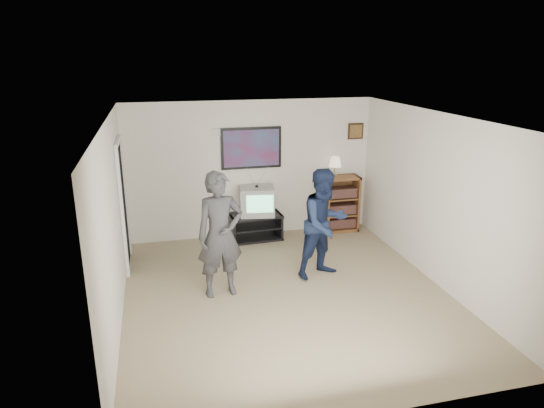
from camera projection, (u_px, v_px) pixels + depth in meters
name	position (u px, v px, depth m)	size (l,w,h in m)	color
room_shell	(281.00, 204.00, 6.84)	(4.51, 5.00, 2.51)	#7D664F
media_stand	(255.00, 227.00, 8.89)	(0.97, 0.58, 0.47)	black
crt_television	(257.00, 201.00, 8.75)	(0.61, 0.51, 0.51)	#A8A8A3
bookshelf	(341.00, 204.00, 9.23)	(0.65, 0.37, 1.07)	brown
table_lamp	(335.00, 167.00, 9.02)	(0.24, 0.24, 0.38)	beige
person_tall	(220.00, 235.00, 6.67)	(0.65, 0.43, 1.79)	#38383B
person_short	(324.00, 223.00, 7.26)	(0.82, 0.64, 1.69)	#172241
controller_left	(214.00, 205.00, 6.73)	(0.04, 0.13, 0.04)	white
controller_right	(317.00, 204.00, 7.36)	(0.04, 0.13, 0.04)	white
poster	(251.00, 148.00, 8.69)	(1.10, 0.03, 0.75)	black
air_vent	(220.00, 133.00, 8.48)	(0.28, 0.02, 0.14)	white
small_picture	(356.00, 131.00, 9.08)	(0.30, 0.03, 0.30)	black
doorway	(123.00, 206.00, 7.57)	(0.03, 0.85, 2.00)	black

